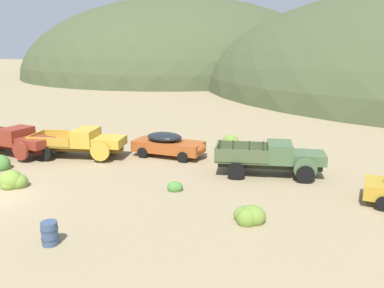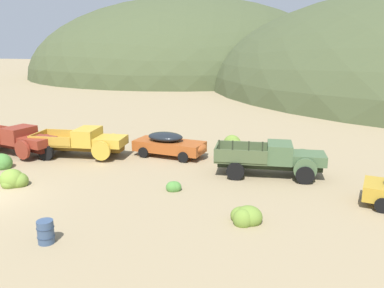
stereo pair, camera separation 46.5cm
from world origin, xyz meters
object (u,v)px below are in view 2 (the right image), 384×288
at_px(truck_rust_red, 19,140).
at_px(oil_drum_by_truck, 46,232).
at_px(car_oxide_orange, 171,144).
at_px(truck_weathered_green, 277,159).
at_px(truck_faded_yellow, 86,142).

xyz_separation_m(truck_rust_red, oil_drum_by_truck, (9.38, -9.46, -0.57)).
xyz_separation_m(car_oxide_orange, truck_weathered_green, (6.94, -1.88, 0.18)).
bearing_deg(truck_faded_yellow, car_oxide_orange, 10.44).
relative_size(car_oxide_orange, truck_weathered_green, 0.81).
distance_m(truck_faded_yellow, oil_drum_by_truck, 11.49).
xyz_separation_m(truck_rust_red, car_oxide_orange, (9.67, 2.67, -0.19)).
bearing_deg(car_oxide_orange, truck_weathered_green, -10.02).
distance_m(truck_faded_yellow, car_oxide_orange, 5.46).
height_order(truck_weathered_green, oil_drum_by_truck, truck_weathered_green).
distance_m(truck_rust_red, truck_faded_yellow, 4.59).
bearing_deg(truck_rust_red, truck_faded_yellow, 22.06).
distance_m(truck_faded_yellow, truck_weathered_green, 12.10).
bearing_deg(car_oxide_orange, truck_rust_red, -159.47).
bearing_deg(oil_drum_by_truck, truck_faded_yellow, 115.18).
bearing_deg(car_oxide_orange, truck_faded_yellow, -156.24).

